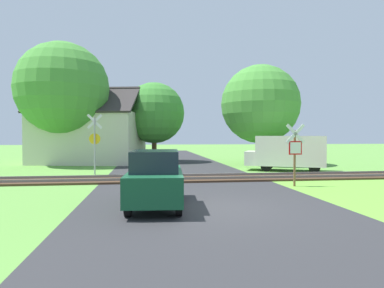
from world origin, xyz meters
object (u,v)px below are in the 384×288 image
at_px(tree_center, 154,113).
at_px(parked_car, 156,178).
at_px(crossing_sign_far, 95,139).
at_px(house, 90,136).
at_px(tree_left, 63,88).
at_px(tree_right, 260,104).
at_px(mail_truck, 287,152).
at_px(stop_sign_near, 295,151).

height_order(tree_center, parked_car, tree_center).
distance_m(tree_center, parked_car, 19.22).
height_order(crossing_sign_far, house, house).
bearing_deg(tree_left, tree_center, 19.39).
height_order(tree_right, parked_car, tree_right).
bearing_deg(parked_car, house, 108.94).
bearing_deg(crossing_sign_far, house, 100.30).
bearing_deg(tree_right, crossing_sign_far, -154.32).
bearing_deg(parked_car, tree_left, 115.92).
bearing_deg(mail_truck, parked_car, 164.52).
bearing_deg(tree_left, tree_right, -4.80).
xyz_separation_m(tree_center, tree_left, (-7.01, -2.47, 1.65)).
relative_size(mail_truck, parked_car, 1.27).
distance_m(stop_sign_near, mail_truck, 6.90).
relative_size(stop_sign_near, house, 0.29).
bearing_deg(tree_center, mail_truck, -47.28).
bearing_deg(tree_right, stop_sign_near, -101.57).
distance_m(crossing_sign_far, parked_car, 10.08).
bearing_deg(mail_truck, crossing_sign_far, 117.82).
height_order(stop_sign_near, parked_car, stop_sign_near).
relative_size(house, parked_car, 2.36).
relative_size(tree_center, parked_car, 1.67).
height_order(stop_sign_near, house, house).
distance_m(stop_sign_near, house, 18.79).
distance_m(tree_center, tree_left, 7.61).
distance_m(house, parked_car, 19.30).
distance_m(mail_truck, parked_car, 13.20).
height_order(tree_center, tree_right, tree_right).
xyz_separation_m(tree_left, parked_car, (6.63, -16.46, -4.97)).
xyz_separation_m(stop_sign_near, tree_left, (-12.85, 12.93, 4.28)).
xyz_separation_m(tree_right, mail_truck, (0.03, -5.20, -3.49)).
relative_size(stop_sign_near, mail_truck, 0.53).
bearing_deg(tree_right, tree_center, 155.52).
bearing_deg(mail_truck, tree_right, 25.79).
height_order(house, tree_right, tree_right).
bearing_deg(tree_right, house, 165.86).
bearing_deg(tree_right, mail_truck, -89.62).
bearing_deg(tree_center, house, -176.54).
bearing_deg(parked_car, stop_sign_near, 33.53).
xyz_separation_m(tree_left, mail_truck, (15.27, -6.48, -4.63)).
bearing_deg(stop_sign_near, tree_right, -103.09).
relative_size(tree_right, mail_truck, 1.50).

